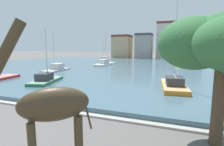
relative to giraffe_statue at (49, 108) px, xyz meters
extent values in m
cube|color=#476675|center=(-3.95, 33.04, -2.53)|extent=(77.73, 53.64, 0.42)
cube|color=#ADA89E|center=(-3.95, 5.97, -2.68)|extent=(77.73, 0.50, 0.12)
ellipsoid|color=#42331E|center=(0.12, 0.11, 0.10)|extent=(1.92, 1.81, 0.95)
cylinder|color=#42331E|center=(-0.78, -0.69, 1.29)|extent=(1.16, 1.06, 2.12)
cylinder|color=#42331E|center=(0.81, 0.71, -0.29)|extent=(0.24, 0.22, 1.01)
cube|color=gold|center=(3.82, 39.91, -2.38)|extent=(2.68, 8.02, 0.72)
ellipsoid|color=gold|center=(3.97, 36.14, -2.38)|extent=(2.23, 2.86, 0.68)
cube|color=#DFCD77|center=(3.82, 39.91, -1.99)|extent=(2.62, 7.86, 0.06)
cube|color=silver|center=(3.80, 40.50, -1.57)|extent=(1.76, 2.84, 0.79)
cylinder|color=silver|center=(3.84, 39.31, 1.16)|extent=(0.12, 0.12, 6.37)
cylinder|color=silver|center=(3.79, 40.70, -1.12)|extent=(0.19, 2.78, 0.08)
cube|color=orange|center=(3.09, 14.13, -2.35)|extent=(2.88, 6.13, 0.77)
ellipsoid|color=orange|center=(2.75, 16.92, -2.35)|extent=(2.20, 2.29, 0.73)
cube|color=#E2A56E|center=(3.09, 14.13, -1.94)|extent=(2.82, 6.01, 0.06)
cube|color=#333338|center=(3.15, 13.69, -1.53)|extent=(1.76, 2.24, 0.76)
cylinder|color=silver|center=(3.04, 14.57, 2.41)|extent=(0.12, 0.12, 8.76)
cylinder|color=silver|center=(3.17, 13.55, -1.07)|extent=(0.33, 2.06, 0.08)
cube|color=#939399|center=(-16.17, 21.02, -2.46)|extent=(2.77, 5.66, 0.55)
ellipsoid|color=#939399|center=(-15.98, 18.41, -2.46)|extent=(2.28, 2.07, 0.53)
cube|color=#B1B1B5|center=(-16.17, 21.02, -2.16)|extent=(2.72, 5.55, 0.06)
cube|color=silver|center=(-16.20, 21.44, -1.63)|extent=(1.81, 2.04, 0.98)
cylinder|color=silver|center=(-16.14, 20.61, 1.01)|extent=(0.12, 0.12, 6.40)
cylinder|color=silver|center=(-16.20, 21.57, -1.29)|extent=(0.21, 1.93, 0.08)
cube|color=black|center=(-16.17, 42.50, -2.36)|extent=(3.73, 6.41, 0.75)
ellipsoid|color=black|center=(-15.47, 39.72, -2.36)|extent=(2.56, 2.56, 0.72)
cube|color=slate|center=(-16.17, 42.50, -1.96)|extent=(3.66, 6.28, 0.06)
cube|color=silver|center=(-16.27, 42.93, -1.43)|extent=(2.10, 2.44, 0.98)
cylinder|color=silver|center=(-16.06, 42.06, 0.79)|extent=(0.12, 0.12, 5.55)
cylinder|color=silver|center=(-16.31, 43.08, -1.09)|extent=(0.59, 2.06, 0.08)
cube|color=#236B42|center=(-10.69, 12.21, -2.40)|extent=(3.25, 5.52, 0.68)
ellipsoid|color=#236B42|center=(-11.31, 14.59, -2.40)|extent=(2.21, 2.21, 0.65)
cube|color=gray|center=(-10.69, 12.21, -2.03)|extent=(3.18, 5.41, 0.06)
cube|color=#333338|center=(-10.59, 11.83, -1.61)|extent=(1.82, 2.11, 0.77)
cylinder|color=silver|center=(-10.79, 12.58, 0.84)|extent=(0.12, 0.12, 5.80)
cylinder|color=silver|center=(-10.56, 11.70, -1.16)|extent=(0.53, 1.78, 0.08)
ellipsoid|color=red|center=(-17.84, 13.91, -2.40)|extent=(2.21, 2.20, 0.64)
cube|color=white|center=(-11.73, 32.44, -2.35)|extent=(2.46, 7.45, 0.79)
ellipsoid|color=white|center=(-11.57, 35.93, -2.35)|extent=(2.02, 2.66, 0.75)
cube|color=silver|center=(-11.73, 32.44, -1.92)|extent=(2.41, 7.30, 0.06)
cube|color=silver|center=(-11.76, 31.88, -1.43)|extent=(1.60, 2.64, 0.92)
cylinder|color=silver|center=(-11.71, 32.99, 1.98)|extent=(0.12, 0.12, 7.86)
cylinder|color=silver|center=(-11.77, 31.70, -1.05)|extent=(0.20, 2.58, 0.08)
cylinder|color=brown|center=(5.04, 4.90, -0.97)|extent=(0.53, 0.53, 3.54)
ellipsoid|color=#336B38|center=(5.07, 6.04, 1.84)|extent=(3.29, 3.29, 2.47)
ellipsoid|color=#336B38|center=(3.91, 5.24, 1.82)|extent=(3.23, 3.23, 2.42)
cube|color=tan|center=(-17.16, 63.40, 1.40)|extent=(6.68, 7.38, 8.28)
cube|color=brown|center=(-17.16, 63.40, 5.94)|extent=(6.81, 7.53, 0.80)
cube|color=gray|center=(-8.37, 62.17, 1.55)|extent=(5.79, 6.71, 8.58)
cube|color=#42424C|center=(-8.37, 62.17, 6.24)|extent=(5.90, 6.85, 0.80)
cube|color=beige|center=(-0.11, 64.92, 3.59)|extent=(7.68, 6.39, 12.66)
cube|color=brown|center=(-0.11, 64.92, 10.32)|extent=(7.83, 6.52, 0.80)
cube|color=gray|center=(7.58, 62.03, 1.55)|extent=(7.17, 6.64, 8.58)
cube|color=brown|center=(7.58, 62.03, 6.24)|extent=(7.31, 6.77, 0.80)
camera|label=1|loc=(3.20, -3.70, 1.65)|focal=28.10mm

